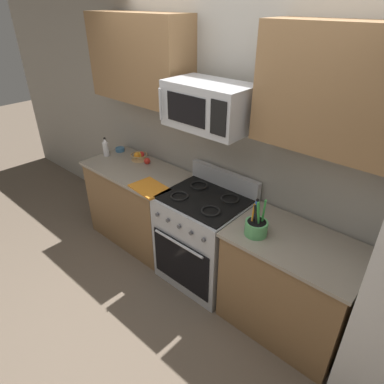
# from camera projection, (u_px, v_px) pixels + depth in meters

# --- Properties ---
(ground_plane) EXTENTS (16.00, 16.00, 0.00)m
(ground_plane) POSITION_uv_depth(u_px,v_px,m) (156.00, 313.00, 3.06)
(ground_plane) COLOR #6B5B4C
(wall_back) EXTENTS (8.00, 0.10, 2.60)m
(wall_back) POSITION_uv_depth(u_px,v_px,m) (233.00, 147.00, 3.08)
(wall_back) COLOR #9E998E
(wall_back) RESTS_ON ground
(counter_left) EXTENTS (1.15, 0.64, 0.91)m
(counter_left) POSITION_uv_depth(u_px,v_px,m) (139.00, 204.00, 3.81)
(counter_left) COLOR olive
(counter_left) RESTS_ON ground
(range_oven) EXTENTS (0.76, 0.69, 1.09)m
(range_oven) POSITION_uv_depth(u_px,v_px,m) (204.00, 238.00, 3.24)
(range_oven) COLOR #B2B5BA
(range_oven) RESTS_ON ground
(counter_right) EXTENTS (1.03, 0.64, 0.91)m
(counter_right) POSITION_uv_depth(u_px,v_px,m) (288.00, 286.00, 2.73)
(counter_right) COLOR olive
(counter_right) RESTS_ON ground
(microwave) EXTENTS (0.69, 0.44, 0.36)m
(microwave) POSITION_uv_depth(u_px,v_px,m) (209.00, 106.00, 2.62)
(microwave) COLOR #B2B5BA
(upper_cabinets_left) EXTENTS (1.14, 0.34, 0.78)m
(upper_cabinets_left) POSITION_uv_depth(u_px,v_px,m) (139.00, 59.00, 3.15)
(upper_cabinets_left) COLOR olive
(upper_cabinets_right) EXTENTS (1.02, 0.34, 0.78)m
(upper_cabinets_right) POSITION_uv_depth(u_px,v_px,m) (339.00, 91.00, 2.07)
(upper_cabinets_right) COLOR olive
(utensil_crock) EXTENTS (0.17, 0.17, 0.32)m
(utensil_crock) POSITION_uv_depth(u_px,v_px,m) (256.00, 227.00, 2.55)
(utensil_crock) COLOR #59AD66
(utensil_crock) RESTS_ON counter_right
(fruit_basket) EXTENTS (0.19, 0.19, 0.10)m
(fruit_basket) POSITION_uv_depth(u_px,v_px,m) (139.00, 156.00, 3.74)
(fruit_basket) COLOR tan
(fruit_basket) RESTS_ON counter_left
(apple_loose) EXTENTS (0.07, 0.07, 0.07)m
(apple_loose) POSITION_uv_depth(u_px,v_px,m) (147.00, 161.00, 3.65)
(apple_loose) COLOR red
(apple_loose) RESTS_ON counter_left
(cutting_board) EXTENTS (0.39, 0.30, 0.02)m
(cutting_board) POSITION_uv_depth(u_px,v_px,m) (150.00, 188.00, 3.19)
(cutting_board) COLOR orange
(cutting_board) RESTS_ON counter_left
(bottle_vinegar) EXTENTS (0.07, 0.07, 0.22)m
(bottle_vinegar) POSITION_uv_depth(u_px,v_px,m) (106.00, 148.00, 3.81)
(bottle_vinegar) COLOR silver
(bottle_vinegar) RESTS_ON counter_left
(prep_bowl) EXTENTS (0.11, 0.11, 0.04)m
(prep_bowl) POSITION_uv_depth(u_px,v_px,m) (120.00, 149.00, 3.96)
(prep_bowl) COLOR teal
(prep_bowl) RESTS_ON counter_left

